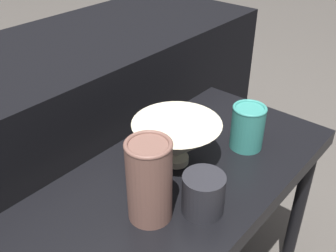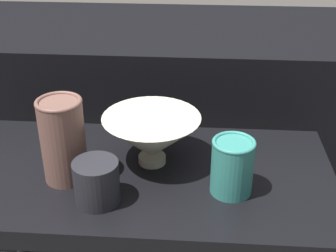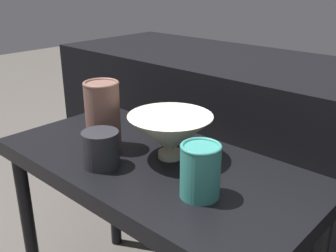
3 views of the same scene
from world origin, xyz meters
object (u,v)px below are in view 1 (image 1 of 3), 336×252
cup (203,194)px  bowl (177,140)px  vase_textured_left (149,180)px  vase_colorful_right (248,126)px

cup → bowl: bearing=57.7°
bowl → vase_textured_left: vase_textured_left is taller
vase_colorful_right → cup: bearing=-168.9°
vase_textured_left → cup: vase_textured_left is taller
vase_textured_left → cup: 0.11m
bowl → vase_textured_left: bearing=-157.5°
bowl → vase_colorful_right: vase_colorful_right is taller
cup → vase_colorful_right: bearing=11.1°
bowl → vase_textured_left: (-0.16, -0.07, 0.03)m
vase_textured_left → cup: bearing=-42.5°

